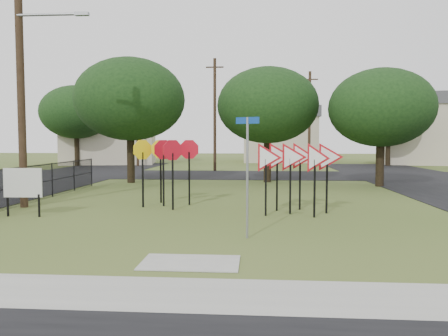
{
  "coord_description": "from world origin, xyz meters",
  "views": [
    {
      "loc": [
        1.33,
        -11.06,
        2.51
      ],
      "look_at": [
        0.29,
        3.0,
        1.6
      ],
      "focal_mm": 35.0,
      "sensor_mm": 36.0,
      "label": 1
    }
  ],
  "objects_px": {
    "stop_sign_cluster": "(166,157)",
    "yield_sign_cluster": "(296,160)",
    "street_name_sign": "(247,169)",
    "info_board": "(23,185)"
  },
  "relations": [
    {
      "from": "street_name_sign",
      "to": "info_board",
      "type": "height_order",
      "value": "street_name_sign"
    },
    {
      "from": "info_board",
      "to": "yield_sign_cluster",
      "type": "bearing_deg",
      "value": 8.33
    },
    {
      "from": "stop_sign_cluster",
      "to": "yield_sign_cluster",
      "type": "relative_size",
      "value": 0.81
    },
    {
      "from": "street_name_sign",
      "to": "yield_sign_cluster",
      "type": "distance_m",
      "value": 4.21
    },
    {
      "from": "street_name_sign",
      "to": "info_board",
      "type": "distance_m",
      "value": 7.84
    },
    {
      "from": "stop_sign_cluster",
      "to": "info_board",
      "type": "relative_size",
      "value": 1.59
    },
    {
      "from": "street_name_sign",
      "to": "info_board",
      "type": "xyz_separation_m",
      "value": [
        -7.37,
        2.6,
        -0.71
      ]
    },
    {
      "from": "yield_sign_cluster",
      "to": "info_board",
      "type": "distance_m",
      "value": 9.06
    },
    {
      "from": "street_name_sign",
      "to": "stop_sign_cluster",
      "type": "bearing_deg",
      "value": 121.37
    },
    {
      "from": "stop_sign_cluster",
      "to": "yield_sign_cluster",
      "type": "bearing_deg",
      "value": -15.52
    }
  ]
}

